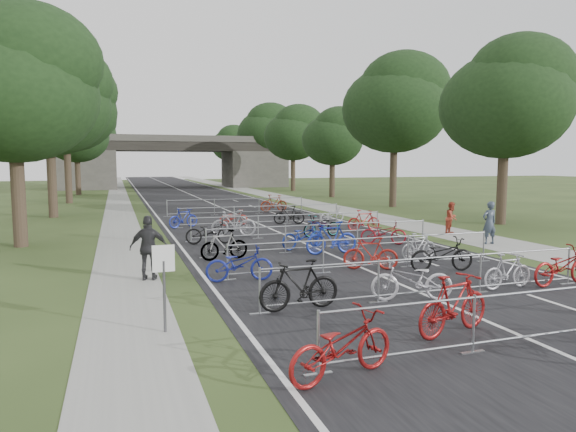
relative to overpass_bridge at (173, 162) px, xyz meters
name	(u,v)px	position (x,y,z in m)	size (l,w,h in m)	color
ground	(538,344)	(0.00, -65.00, -3.53)	(200.00, 200.00, 0.00)	#2D401B
road	(189,194)	(0.00, -15.00, -3.53)	(11.00, 140.00, 0.01)	black
sidewalk_right	(258,192)	(8.00, -15.00, -3.53)	(3.00, 140.00, 0.01)	gray
sidewalk_left	(118,195)	(-7.50, -15.00, -3.53)	(2.00, 140.00, 0.01)	gray
lane_markings	(189,194)	(0.00, -15.00, -3.53)	(0.12, 140.00, 0.00)	silver
overpass_bridge	(173,162)	(0.00, 0.00, 0.00)	(31.00, 8.00, 7.05)	#403E39
park_sign	(164,272)	(-6.80, -62.00, -2.27)	(0.45, 0.06, 1.83)	#4C4C51
tree_left_0	(15,88)	(-11.39, -49.07, 2.96)	(6.72, 6.72, 10.25)	#33261C
tree_right_0	(508,100)	(13.11, -49.07, 3.39)	(7.17, 7.17, 10.93)	#33261C
tree_left_1	(50,101)	(-11.39, -37.07, 3.77)	(7.56, 7.56, 11.53)	#33261C
tree_right_1	(396,105)	(13.11, -37.07, 4.37)	(8.18, 8.18, 12.47)	#33261C
tree_left_2	(66,107)	(-11.39, -25.07, 4.58)	(8.40, 8.40, 12.81)	#33261C
tree_right_2	(334,138)	(13.11, -25.07, 2.41)	(6.16, 6.16, 9.39)	#33261C
tree_left_3	(77,134)	(-11.39, -13.07, 2.96)	(6.72, 6.72, 10.25)	#33261C
tree_right_3	(294,134)	(13.11, -13.07, 3.39)	(7.17, 7.17, 10.93)	#33261C
tree_left_4	(83,132)	(-11.39, -1.07, 3.77)	(7.56, 7.56, 11.53)	#33261C
tree_right_4	(267,131)	(13.11, -1.07, 4.37)	(8.18, 8.18, 12.47)	#33261C
tree_left_5	(88,131)	(-11.39, 10.93, 4.58)	(8.40, 8.40, 12.81)	#33261C
tree_right_5	(246,147)	(13.11, 10.93, 2.41)	(6.16, 6.16, 9.39)	#33261C
tree_left_6	(92,145)	(-11.39, 22.93, 2.96)	(6.72, 6.72, 10.25)	#33261C
tree_right_6	(231,144)	(13.11, 22.93, 3.39)	(7.17, 7.17, 10.93)	#33261C
barrier_row_0	(540,316)	(0.00, -65.00, -2.99)	(9.70, 0.08, 1.10)	gray
barrier_row_1	(431,277)	(0.00, -61.40, -2.99)	(9.70, 0.08, 1.10)	gray
barrier_row_2	(367,254)	(0.00, -57.80, -2.99)	(9.70, 0.08, 1.10)	gray
barrier_row_3	(322,237)	(0.00, -54.00, -2.99)	(9.70, 0.08, 1.10)	gray
barrier_row_4	(290,226)	(0.00, -50.00, -2.99)	(9.70, 0.08, 1.10)	gray
barrier_row_5	(261,215)	(0.00, -45.00, -2.99)	(9.70, 0.08, 1.10)	gray
barrier_row_6	(237,206)	(0.00, -39.00, -2.99)	(9.70, 0.08, 1.10)	gray
bike_0	(342,346)	(-4.30, -65.27, -2.98)	(0.73, 2.11, 1.11)	maroon
bike_1	(454,305)	(-1.26, -64.04, -2.90)	(0.59, 2.09, 1.26)	maroon
bike_4	(299,285)	(-3.63, -61.40, -2.93)	(0.57, 2.01, 1.21)	black
bike_5	(412,280)	(-0.66, -61.55, -2.99)	(0.72, 2.08, 1.09)	silver
bike_6	(508,272)	(2.52, -61.32, -3.03)	(0.47, 1.66, 1.00)	#A5A5AD
bike_7	(562,266)	(4.30, -61.46, -2.97)	(0.74, 2.13, 1.12)	maroon
bike_8	(239,264)	(-4.30, -58.06, -3.01)	(0.69, 1.99, 1.04)	navy
bike_9	(371,254)	(0.13, -57.83, -3.00)	(0.50, 1.79, 1.07)	maroon
bike_10	(442,255)	(2.18, -58.76, -2.98)	(0.73, 2.09, 1.10)	black
bike_11	(419,246)	(2.62, -56.78, -3.05)	(0.46, 1.62, 0.97)	#9C9DA3
bike_12	(224,245)	(-4.05, -54.61, -3.00)	(0.50, 1.78, 1.07)	gray
bike_13	(303,236)	(-0.56, -53.30, -3.00)	(0.71, 2.03, 1.07)	navy
bike_14	(332,238)	(0.05, -54.79, -2.91)	(0.59, 2.08, 1.25)	#1D309F
bike_15	(383,233)	(3.10, -53.33, -3.03)	(0.67, 1.93, 1.01)	maroon
bike_16	(210,232)	(-3.93, -50.89, -3.00)	(0.71, 2.04, 1.07)	black
bike_17	(234,224)	(-2.49, -49.11, -2.90)	(0.59, 2.10, 1.26)	gray
bike_18	(322,226)	(1.45, -50.43, -3.01)	(0.69, 1.98, 1.04)	gray
bike_19	(364,221)	(4.30, -49.13, -3.00)	(0.50, 1.78, 1.07)	maroon
bike_20	(183,218)	(-4.30, -44.94, -3.01)	(0.49, 1.74, 1.05)	navy
bike_21	(234,218)	(-1.51, -44.73, -3.10)	(0.58, 1.66, 0.87)	maroon
bike_22	(289,215)	(1.57, -45.28, -3.00)	(0.50, 1.76, 1.06)	black
bike_23	(332,215)	(4.30, -45.07, -3.10)	(0.58, 1.67, 0.88)	#9B9CA2
bike_27	(274,203)	(2.90, -37.98, -2.92)	(0.57, 2.03, 1.22)	#A03117
pedestrian_a	(489,223)	(7.44, -54.68, -2.62)	(0.67, 0.44, 1.83)	#313B4A
pedestrian_b	(452,218)	(7.96, -51.37, -2.76)	(0.75, 0.59, 1.55)	#9D3622
pedestrian_c	(149,248)	(-6.80, -57.02, -2.57)	(1.13, 0.47, 1.93)	#28282B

